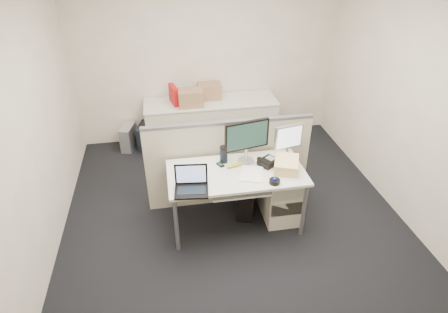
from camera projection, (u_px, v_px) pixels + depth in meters
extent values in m
cube|color=black|center=(235.00, 222.00, 4.47)|extent=(4.00, 4.50, 0.01)
cube|color=silver|center=(207.00, 55.00, 5.64)|extent=(4.00, 0.02, 2.70)
cube|color=silver|center=(26.00, 137.00, 3.46)|extent=(0.02, 4.50, 2.70)
cube|color=silver|center=(418.00, 106.00, 4.06)|extent=(0.02, 4.50, 2.70)
cube|color=silver|center=(236.00, 173.00, 4.09)|extent=(1.50, 0.75, 0.03)
cylinder|color=slate|center=(176.00, 225.00, 3.91)|extent=(0.04, 0.04, 0.70)
cylinder|color=slate|center=(173.00, 189.00, 4.45)|extent=(0.04, 0.04, 0.70)
cylinder|color=slate|center=(304.00, 210.00, 4.12)|extent=(0.04, 0.04, 0.70)
cylinder|color=slate|center=(285.00, 177.00, 4.66)|extent=(0.04, 0.04, 0.70)
cube|color=silver|center=(239.00, 189.00, 3.99)|extent=(0.62, 0.32, 0.02)
cube|color=silver|center=(280.00, 193.00, 4.42)|extent=(0.40, 0.55, 0.65)
cube|color=#C1B799|center=(229.00, 164.00, 4.55)|extent=(2.00, 0.06, 1.10)
cube|color=silver|center=(211.00, 123.00, 5.90)|extent=(2.00, 0.60, 0.72)
cube|color=black|center=(247.00, 142.00, 4.12)|extent=(0.54, 0.29, 0.51)
cube|color=#B7B7BC|center=(288.00, 142.00, 4.22)|extent=(0.36, 0.23, 0.41)
cube|color=black|center=(191.00, 182.00, 3.71)|extent=(0.36, 0.29, 0.25)
cylinder|color=black|center=(275.00, 181.00, 3.89)|extent=(0.15, 0.15, 0.04)
cube|color=black|center=(268.00, 162.00, 4.19)|extent=(0.26, 0.25, 0.06)
cube|color=white|center=(251.00, 174.00, 4.04)|extent=(0.32, 0.36, 0.01)
cube|color=yellow|center=(252.00, 170.00, 4.11)|extent=(0.08, 0.08, 0.01)
cylinder|color=black|center=(224.00, 155.00, 4.21)|extent=(0.11, 0.11, 0.19)
ellipsoid|color=gold|center=(234.00, 165.00, 4.16)|extent=(0.20, 0.10, 0.04)
cube|color=black|center=(220.00, 165.00, 4.19)|extent=(0.09, 0.11, 0.01)
cube|color=#DBBB7D|center=(286.00, 165.00, 4.09)|extent=(0.35, 0.39, 0.12)
cube|color=black|center=(243.00, 185.00, 4.02)|extent=(0.43, 0.25, 0.02)
cube|color=black|center=(247.00, 195.00, 4.55)|extent=(0.35, 0.52, 0.45)
cube|color=black|center=(145.00, 136.00, 5.92)|extent=(0.25, 0.42, 0.37)
cube|color=#B7B7BC|center=(129.00, 137.00, 5.88)|extent=(0.26, 0.43, 0.38)
cube|color=#9D6D4C|center=(190.00, 99.00, 5.49)|extent=(0.36, 0.28, 0.27)
cube|color=#9D6D4C|center=(209.00, 92.00, 5.74)|extent=(0.35, 0.27, 0.25)
cube|color=#B40F10|center=(174.00, 96.00, 5.55)|extent=(0.14, 0.32, 0.29)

